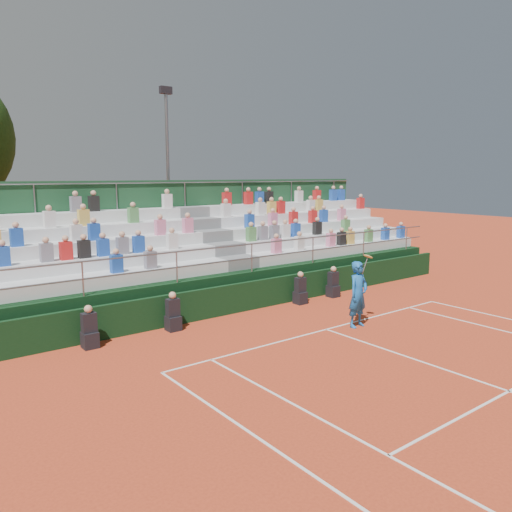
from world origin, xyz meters
TOP-DOWN VIEW (x-y plane):
  - ground at (0.00, 0.00)m, footprint 90.00×90.00m
  - courtside_wall at (0.00, 3.20)m, footprint 20.00×0.15m
  - line_officials at (-1.34, 2.75)m, footprint 9.76×0.40m
  - grandstand at (0.00, 6.44)m, footprint 20.00×5.20m
  - tennis_player at (0.98, -0.36)m, footprint 0.92×0.54m
  - floodlight_mast at (1.19, 12.19)m, footprint 0.60×0.25m

SIDE VIEW (x-z plane):
  - ground at x=0.00m, z-range 0.00..0.00m
  - line_officials at x=-1.34m, z-range -0.12..1.07m
  - courtside_wall at x=0.00m, z-range 0.00..1.00m
  - tennis_player at x=0.98m, z-range -0.09..2.13m
  - grandstand at x=0.00m, z-range -1.12..3.28m
  - floodlight_mast at x=1.19m, z-range 0.68..9.49m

